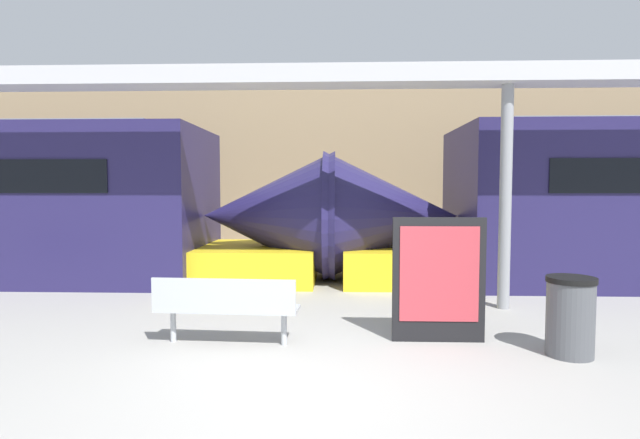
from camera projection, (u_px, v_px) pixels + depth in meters
ground_plane at (300, 393)px, 4.55m from camera, size 60.00×60.00×0.00m
station_wall at (327, 167)px, 14.67m from camera, size 56.00×0.20×5.00m
bench_near at (226, 304)px, 5.92m from camera, size 1.73×0.53×0.82m
trash_bin at (570, 316)px, 5.56m from camera, size 0.53×0.53×0.89m
poster_board at (439, 279)px, 6.05m from camera, size 1.12×0.07×1.52m
support_column_near at (505, 198)px, 7.70m from camera, size 0.18×0.18×3.46m
canopy_beam at (508, 75)px, 7.59m from camera, size 28.00×0.60×0.28m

